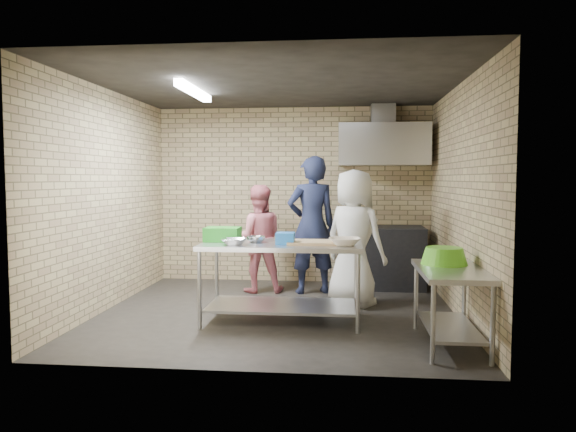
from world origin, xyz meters
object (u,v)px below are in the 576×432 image
(bottle_green, at_px, (413,151))
(man_navy, at_px, (312,225))
(bottle_red, at_px, (386,150))
(green_basin, at_px, (444,256))
(side_counter, at_px, (450,307))
(green_crate, at_px, (223,234))
(stove, at_px, (382,257))
(blue_tub, at_px, (285,238))
(prep_table, at_px, (282,282))
(woman_white, at_px, (354,238))
(woman_pink, at_px, (258,239))

(bottle_green, xyz_separation_m, man_navy, (-1.47, -0.72, -1.06))
(man_navy, bearing_deg, bottle_red, -165.32)
(green_basin, height_order, man_navy, man_navy)
(side_counter, bearing_deg, green_crate, 161.02)
(man_navy, bearing_deg, side_counter, 103.50)
(stove, distance_m, blue_tub, 2.51)
(prep_table, distance_m, stove, 2.40)
(prep_table, distance_m, woman_white, 1.28)
(green_crate, distance_m, woman_white, 1.71)
(prep_table, height_order, green_crate, green_crate)
(bottle_red, bearing_deg, green_basin, -82.10)
(side_counter, xyz_separation_m, green_crate, (-2.41, 0.83, 0.59))
(side_counter, height_order, bottle_green, bottle_green)
(side_counter, xyz_separation_m, green_basin, (-0.02, 0.25, 0.46))
(green_crate, xyz_separation_m, bottle_green, (2.41, 2.16, 1.05))
(prep_table, relative_size, man_navy, 0.93)
(woman_pink, bearing_deg, green_crate, 71.13)
(bottle_red, bearing_deg, woman_pink, -158.34)
(woman_pink, bearing_deg, bottle_green, -173.56)
(green_crate, bearing_deg, woman_pink, 82.73)
(green_crate, xyz_separation_m, woman_white, (1.52, 0.77, -0.11))
(green_crate, relative_size, green_basin, 0.86)
(bottle_green, distance_m, woman_white, 2.02)
(stove, xyz_separation_m, woman_white, (-0.44, -1.15, 0.41))
(prep_table, relative_size, woman_white, 1.03)
(stove, height_order, bottle_green, bottle_green)
(woman_pink, bearing_deg, stove, -176.32)
(green_crate, bearing_deg, stove, 44.43)
(prep_table, relative_size, woman_pink, 1.17)
(side_counter, relative_size, green_basin, 2.61)
(stove, xyz_separation_m, bottle_green, (0.45, 0.24, 1.57))
(prep_table, bearing_deg, blue_tub, -63.43)
(bottle_red, xyz_separation_m, woman_pink, (-1.83, -0.73, -1.27))
(green_crate, distance_m, bottle_green, 3.40)
(prep_table, height_order, bottle_green, bottle_green)
(prep_table, distance_m, side_counter, 1.85)
(prep_table, xyz_separation_m, blue_tub, (0.05, -0.10, 0.51))
(bottle_red, xyz_separation_m, man_navy, (-1.07, -0.72, -1.07))
(prep_table, height_order, green_basin, green_basin)
(side_counter, relative_size, green_crate, 3.04)
(bottle_red, bearing_deg, bottle_green, 0.00)
(prep_table, height_order, side_counter, prep_table)
(green_basin, distance_m, woman_pink, 2.99)
(side_counter, xyz_separation_m, woman_white, (-0.89, 1.60, 0.49))
(prep_table, xyz_separation_m, stove, (1.26, 2.04, 0.01))
(stove, relative_size, green_basin, 2.61)
(prep_table, xyz_separation_m, woman_pink, (-0.52, 1.56, 0.32))
(bottle_red, bearing_deg, man_navy, -145.95)
(blue_tub, bearing_deg, prep_table, 116.57)
(man_navy, relative_size, woman_white, 1.11)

